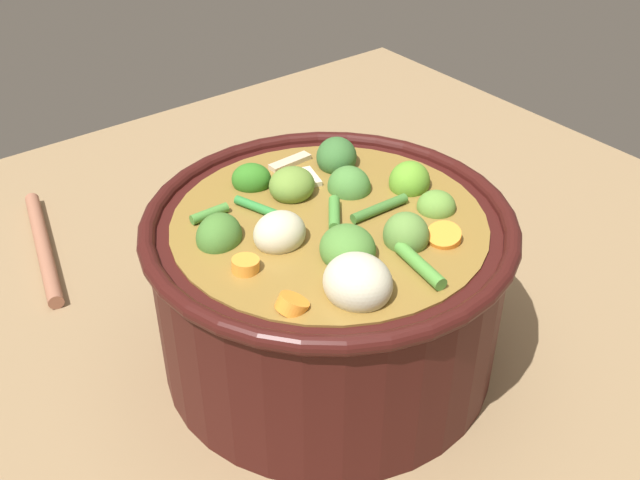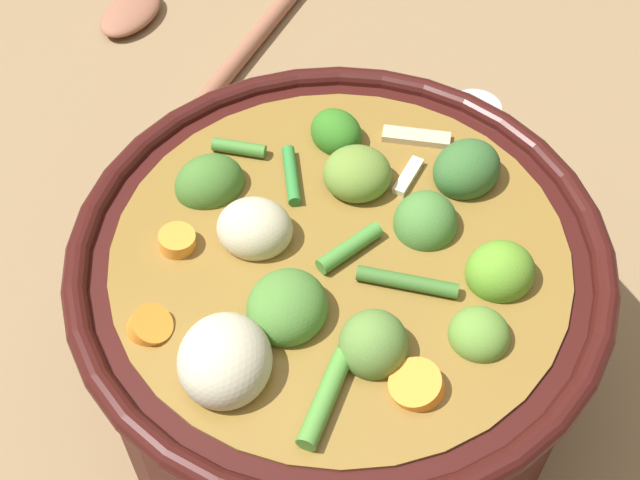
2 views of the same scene
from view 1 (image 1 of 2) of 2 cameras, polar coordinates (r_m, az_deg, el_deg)
ground_plane at (r=0.69m, az=0.61°, el=-8.56°), size 1.10×1.10×0.00m
cooking_pot at (r=0.64m, az=0.67°, el=-3.38°), size 0.30×0.30×0.17m
salt_shaker at (r=0.82m, az=-4.24°, el=2.99°), size 0.04×0.04×0.09m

